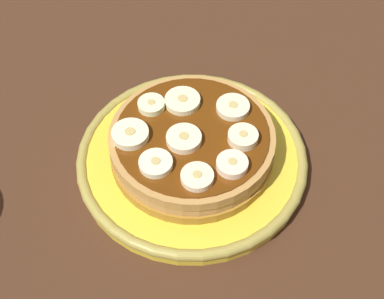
# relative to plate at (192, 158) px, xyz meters

# --- Properties ---
(ground_plane) EXTENTS (1.40, 1.40, 0.03)m
(ground_plane) POSITION_rel_plate_xyz_m (0.00, 0.00, -0.02)
(ground_plane) COLOR #422616
(plate) EXTENTS (0.23, 0.23, 0.02)m
(plate) POSITION_rel_plate_xyz_m (0.00, 0.00, 0.00)
(plate) COLOR yellow
(plate) RESTS_ON ground_plane
(pancake_stack) EXTENTS (0.16, 0.16, 0.03)m
(pancake_stack) POSITION_rel_plate_xyz_m (0.00, -0.00, 0.02)
(pancake_stack) COLOR #A57224
(pancake_stack) RESTS_ON plate
(banana_slice_0) EXTENTS (0.03, 0.03, 0.01)m
(banana_slice_0) POSITION_rel_plate_xyz_m (0.01, -0.01, 0.04)
(banana_slice_0) COLOR #F8E3BA
(banana_slice_0) RESTS_ON pancake_stack
(banana_slice_1) EXTENTS (0.03, 0.03, 0.01)m
(banana_slice_1) POSITION_rel_plate_xyz_m (-0.00, -0.06, 0.04)
(banana_slice_1) COLOR #F3E6BB
(banana_slice_1) RESTS_ON pancake_stack
(banana_slice_2) EXTENTS (0.03, 0.03, 0.01)m
(banana_slice_2) POSITION_rel_plate_xyz_m (-0.04, -0.04, 0.04)
(banana_slice_2) COLOR #F2F4B6
(banana_slice_2) RESTS_ON pancake_stack
(banana_slice_3) EXTENTS (0.03, 0.03, 0.01)m
(banana_slice_3) POSITION_rel_plate_xyz_m (-0.03, 0.04, 0.04)
(banana_slice_3) COLOR beige
(banana_slice_3) RESTS_ON pancake_stack
(banana_slice_4) EXTENTS (0.03, 0.03, 0.01)m
(banana_slice_4) POSITION_rel_plate_xyz_m (-0.04, -0.01, 0.04)
(banana_slice_4) COLOR beige
(banana_slice_4) RESTS_ON pancake_stack
(banana_slice_5) EXTENTS (0.03, 0.03, 0.01)m
(banana_slice_5) POSITION_rel_plate_xyz_m (0.01, 0.05, 0.04)
(banana_slice_5) COLOR #F7E5B7
(banana_slice_5) RESTS_ON pancake_stack
(banana_slice_6) EXTENTS (0.03, 0.03, 0.01)m
(banana_slice_6) POSITION_rel_plate_xyz_m (0.04, 0.03, 0.04)
(banana_slice_6) COLOR #FEE1BE
(banana_slice_6) RESTS_ON pancake_stack
(banana_slice_7) EXTENTS (0.03, 0.03, 0.01)m
(banana_slice_7) POSITION_rel_plate_xyz_m (0.05, -0.00, 0.04)
(banana_slice_7) COLOR #FCE4B8
(banana_slice_7) RESTS_ON pancake_stack
(banana_slice_8) EXTENTS (0.03, 0.03, 0.01)m
(banana_slice_8) POSITION_rel_plate_xyz_m (0.04, -0.03, 0.04)
(banana_slice_8) COLOR #F1EEC0
(banana_slice_8) RESTS_ON pancake_stack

